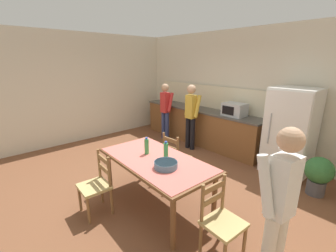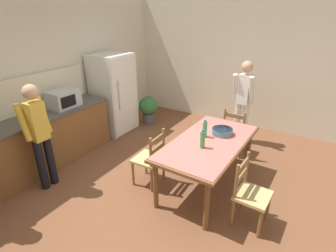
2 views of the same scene
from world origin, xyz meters
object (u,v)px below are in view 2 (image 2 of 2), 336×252
microwave (64,99)px  person_at_counter (39,132)px  bottle_near_centre (202,139)px  chair_head_end (235,132)px  dining_table (209,146)px  bottle_off_centre (205,129)px  person_by_table (243,98)px  chair_side_far_left (150,159)px  potted_plant (148,108)px  chair_side_near_left (250,194)px  serving_bowl (222,131)px  refrigerator (114,94)px

microwave → person_at_counter: size_ratio=0.31×
bottle_near_centre → chair_head_end: (1.45, -0.04, -0.47)m
dining_table → chair_head_end: chair_head_end is taller
bottle_off_centre → person_by_table: person_by_table is taller
microwave → bottle_near_centre: (0.14, -2.63, -0.18)m
bottle_off_centre → person_by_table: bearing=-2.9°
dining_table → chair_side_far_left: bearing=116.7°
potted_plant → chair_side_near_left: bearing=-124.2°
bottle_near_centre → chair_side_near_left: bearing=-105.1°
chair_side_far_left → person_by_table: bearing=159.2°
microwave → person_by_table: (2.14, -2.60, -0.15)m
chair_side_far_left → serving_bowl: bearing=128.0°
serving_bowl → potted_plant: bearing=61.3°
dining_table → chair_side_far_left: 0.91m
refrigerator → dining_table: size_ratio=0.91×
chair_head_end → potted_plant: (0.35, 2.22, -0.06)m
chair_side_far_left → potted_plant: size_ratio=1.36×
chair_head_end → bottle_near_centre: bearing=91.6°
chair_side_near_left → bottle_near_centre: bearing=77.9°
potted_plant → chair_side_far_left: bearing=-144.3°
potted_plant → microwave: bearing=167.0°
chair_head_end → person_at_counter: size_ratio=0.56×
microwave → chair_side_far_left: size_ratio=0.55×
chair_side_near_left → potted_plant: bearing=58.8°
person_at_counter → person_by_table: 3.67m
person_by_table → bottle_near_centre: bearing=9.0°
person_at_counter → bottle_near_centre: bearing=-154.1°
refrigerator → bottle_off_centre: 2.62m
microwave → person_by_table: person_by_table is taller
chair_side_far_left → bottle_near_centre: bearing=100.0°
bottle_off_centre → person_at_counter: 2.41m
chair_side_far_left → chair_head_end: bearing=151.5°
bottle_near_centre → potted_plant: 2.87m
person_at_counter → bottle_off_centre: bearing=-145.9°
refrigerator → dining_table: 2.77m
microwave → person_by_table: 3.38m
refrigerator → microwave: (-1.26, 0.02, 0.24)m
serving_bowl → chair_head_end: chair_head_end is taller
microwave → dining_table: size_ratio=0.27×
person_by_table → refrigerator: bearing=-62.8°
microwave → serving_bowl: microwave is taller
dining_table → chair_head_end: size_ratio=2.07×
microwave → chair_head_end: 3.17m
bottle_off_centre → chair_head_end: size_ratio=0.30×
chair_side_far_left → person_by_table: person_by_table is taller
chair_head_end → person_by_table: bearing=-79.9°
person_at_counter → serving_bowl: bearing=-144.3°
person_at_counter → person_by_table: (3.02, -2.08, 0.02)m
refrigerator → bottle_off_centre: refrigerator is taller
person_at_counter → chair_side_near_left: bearing=-164.1°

